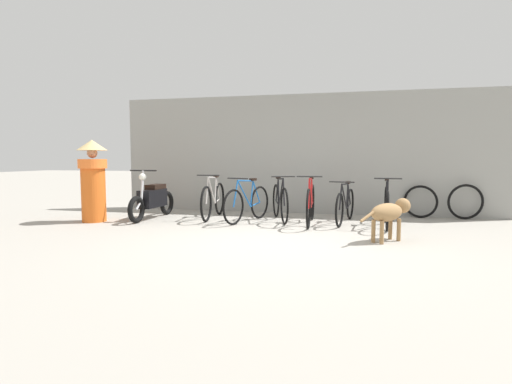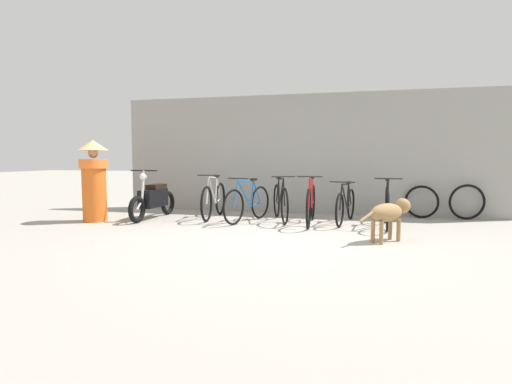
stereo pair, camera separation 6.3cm
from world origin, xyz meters
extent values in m
plane|color=#9E998E|center=(0.00, 0.00, 0.00)|extent=(60.00, 60.00, 0.00)
cube|color=gray|center=(0.00, 3.29, 1.34)|extent=(8.65, 0.20, 2.68)
torus|color=black|center=(-1.71, 1.50, 0.36)|extent=(0.10, 0.71, 0.71)
torus|color=black|center=(-1.79, 2.54, 0.36)|extent=(0.10, 0.71, 0.71)
cylinder|color=beige|center=(-1.74, 1.90, 0.59)|extent=(0.06, 0.52, 0.59)
cylinder|color=beige|center=(-1.76, 2.20, 0.57)|extent=(0.04, 0.13, 0.54)
cylinder|color=beige|center=(-1.74, 1.96, 0.85)|extent=(0.07, 0.60, 0.06)
cylinder|color=beige|center=(-1.77, 2.35, 0.33)|extent=(0.06, 0.40, 0.08)
cylinder|color=beige|center=(-1.78, 2.40, 0.59)|extent=(0.05, 0.31, 0.49)
cylinder|color=beige|center=(-1.72, 1.58, 0.61)|extent=(0.04, 0.18, 0.52)
cube|color=black|center=(-1.77, 2.26, 0.86)|extent=(0.08, 0.18, 0.05)
cylinder|color=black|center=(-1.72, 1.66, 0.91)|extent=(0.46, 0.06, 0.02)
torus|color=black|center=(-1.09, 1.28, 0.34)|extent=(0.25, 0.65, 0.67)
torus|color=black|center=(-0.80, 2.19, 0.34)|extent=(0.25, 0.65, 0.67)
cylinder|color=#1959A5|center=(-0.98, 1.63, 0.56)|extent=(0.17, 0.46, 0.56)
cylinder|color=#1959A5|center=(-0.89, 1.89, 0.54)|extent=(0.06, 0.13, 0.51)
cylinder|color=#1959A5|center=(-0.96, 1.68, 0.81)|extent=(0.20, 0.53, 0.06)
cylinder|color=#1959A5|center=(-0.85, 2.02, 0.31)|extent=(0.14, 0.35, 0.08)
cylinder|color=#1959A5|center=(-0.84, 2.06, 0.57)|extent=(0.11, 0.28, 0.47)
cylinder|color=#1959A5|center=(-1.07, 1.35, 0.58)|extent=(0.08, 0.17, 0.50)
cube|color=black|center=(-0.88, 1.94, 0.82)|extent=(0.12, 0.19, 0.05)
cylinder|color=black|center=(-1.04, 1.41, 0.87)|extent=(0.45, 0.16, 0.02)
torus|color=black|center=(-0.17, 1.55, 0.35)|extent=(0.27, 0.67, 0.70)
torus|color=black|center=(-0.50, 2.47, 0.35)|extent=(0.27, 0.67, 0.70)
cylinder|color=black|center=(-0.30, 1.91, 0.58)|extent=(0.19, 0.47, 0.58)
cylinder|color=black|center=(-0.40, 2.17, 0.56)|extent=(0.07, 0.13, 0.53)
cylinder|color=black|center=(-0.32, 1.95, 0.84)|extent=(0.22, 0.54, 0.06)
cylinder|color=black|center=(-0.44, 2.30, 0.32)|extent=(0.15, 0.36, 0.08)
cylinder|color=black|center=(-0.46, 2.35, 0.59)|extent=(0.13, 0.29, 0.49)
cylinder|color=black|center=(-0.20, 1.62, 0.60)|extent=(0.09, 0.17, 0.52)
cube|color=black|center=(-0.41, 2.22, 0.85)|extent=(0.13, 0.19, 0.05)
cylinder|color=black|center=(-0.22, 1.69, 0.90)|extent=(0.44, 0.18, 0.02)
torus|color=black|center=(0.31, 1.19, 0.36)|extent=(0.06, 0.72, 0.72)
torus|color=black|center=(0.28, 2.27, 0.36)|extent=(0.06, 0.72, 0.72)
cylinder|color=red|center=(0.30, 1.61, 0.59)|extent=(0.04, 0.54, 0.59)
cylinder|color=red|center=(0.29, 1.92, 0.57)|extent=(0.03, 0.14, 0.54)
cylinder|color=red|center=(0.30, 1.66, 0.86)|extent=(0.05, 0.63, 0.06)
cylinder|color=red|center=(0.29, 2.07, 0.33)|extent=(0.04, 0.41, 0.08)
cylinder|color=red|center=(0.29, 2.12, 0.60)|extent=(0.04, 0.32, 0.50)
cylinder|color=red|center=(0.31, 1.27, 0.62)|extent=(0.03, 0.19, 0.53)
cube|color=black|center=(0.29, 1.97, 0.87)|extent=(0.08, 0.18, 0.05)
cylinder|color=black|center=(0.31, 1.35, 0.92)|extent=(0.46, 0.04, 0.02)
torus|color=black|center=(0.84, 1.48, 0.32)|extent=(0.15, 0.63, 0.63)
torus|color=black|center=(1.03, 2.53, 0.32)|extent=(0.15, 0.63, 0.63)
cylinder|color=black|center=(0.92, 1.89, 0.52)|extent=(0.12, 0.52, 0.52)
cylinder|color=black|center=(0.97, 2.19, 0.50)|extent=(0.05, 0.14, 0.48)
cylinder|color=black|center=(0.92, 1.94, 0.76)|extent=(0.14, 0.61, 0.06)
cylinder|color=black|center=(0.99, 2.33, 0.29)|extent=(0.10, 0.40, 0.08)
cylinder|color=black|center=(1.00, 2.38, 0.53)|extent=(0.08, 0.32, 0.44)
cylinder|color=black|center=(0.86, 1.56, 0.54)|extent=(0.06, 0.19, 0.47)
cube|color=black|center=(0.98, 2.24, 0.77)|extent=(0.10, 0.19, 0.05)
cylinder|color=black|center=(0.87, 1.64, 0.81)|extent=(0.46, 0.10, 0.02)
torus|color=black|center=(1.65, 1.25, 0.35)|extent=(0.08, 0.70, 0.70)
torus|color=black|center=(1.70, 2.30, 0.35)|extent=(0.08, 0.70, 0.70)
cylinder|color=black|center=(1.67, 1.66, 0.58)|extent=(0.06, 0.52, 0.58)
cylinder|color=black|center=(1.69, 1.96, 0.56)|extent=(0.04, 0.13, 0.53)
cylinder|color=black|center=(1.67, 1.71, 0.84)|extent=(0.06, 0.61, 0.06)
cylinder|color=black|center=(1.69, 2.11, 0.32)|extent=(0.05, 0.40, 0.08)
cylinder|color=black|center=(1.70, 2.16, 0.59)|extent=(0.04, 0.31, 0.49)
cylinder|color=black|center=(1.65, 1.33, 0.60)|extent=(0.04, 0.19, 0.52)
cube|color=black|center=(1.69, 2.01, 0.85)|extent=(0.08, 0.18, 0.05)
cylinder|color=black|center=(1.66, 1.41, 0.90)|extent=(0.46, 0.05, 0.02)
torus|color=black|center=(-2.96, 1.05, 0.26)|extent=(0.11, 0.53, 0.53)
torus|color=black|center=(-2.92, 2.27, 0.26)|extent=(0.11, 0.53, 0.53)
cube|color=black|center=(-2.94, 1.66, 0.42)|extent=(0.30, 0.76, 0.36)
cube|color=black|center=(-2.94, 1.79, 0.65)|extent=(0.26, 0.49, 0.10)
cylinder|color=silver|center=(-2.95, 1.27, 0.71)|extent=(0.05, 0.14, 0.59)
cylinder|color=silver|center=(-2.96, 1.14, 0.34)|extent=(0.05, 0.21, 0.19)
cylinder|color=black|center=(-2.95, 1.32, 1.00)|extent=(0.58, 0.05, 0.03)
sphere|color=silver|center=(-2.95, 1.29, 0.88)|extent=(0.14, 0.14, 0.14)
ellipsoid|color=#997247|center=(1.56, 0.37, 0.44)|extent=(0.63, 0.66, 0.27)
cylinder|color=#997247|center=(1.64, 0.57, 0.17)|extent=(0.09, 0.09, 0.34)
cylinder|color=#997247|center=(1.75, 0.46, 0.17)|extent=(0.09, 0.09, 0.34)
cylinder|color=#997247|center=(1.37, 0.27, 0.17)|extent=(0.09, 0.09, 0.34)
cylinder|color=#997247|center=(1.48, 0.17, 0.17)|extent=(0.09, 0.09, 0.34)
sphere|color=#997247|center=(1.82, 0.65, 0.52)|extent=(0.33, 0.33, 0.23)
ellipsoid|color=#997247|center=(1.88, 0.73, 0.50)|extent=(0.15, 0.16, 0.09)
cylinder|color=#997247|center=(1.27, 0.04, 0.42)|extent=(0.22, 0.23, 0.15)
cylinder|color=orange|center=(-3.89, 1.05, 0.61)|extent=(0.61, 0.61, 1.23)
cylinder|color=orange|center=(-3.89, 1.05, 1.14)|extent=(0.73, 0.73, 0.18)
sphere|color=tan|center=(-3.89, 1.05, 1.35)|extent=(0.26, 0.26, 0.19)
cone|color=tan|center=(-3.89, 1.05, 1.50)|extent=(0.78, 0.78, 0.20)
torus|color=black|center=(3.31, 3.03, 0.36)|extent=(0.72, 0.17, 0.72)
torus|color=black|center=(2.46, 3.03, 0.34)|extent=(0.67, 0.27, 0.69)
camera|label=1|loc=(1.03, -5.81, 1.24)|focal=28.00mm
camera|label=2|loc=(1.09, -5.79, 1.24)|focal=28.00mm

